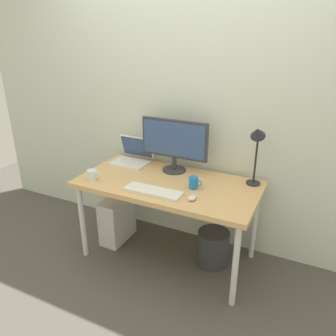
% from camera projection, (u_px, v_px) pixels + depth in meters
% --- Properties ---
extents(ground_plane, '(6.00, 6.00, 0.00)m').
position_uv_depth(ground_plane, '(168.00, 255.00, 2.91)').
color(ground_plane, '#4C4742').
extents(back_wall, '(4.40, 0.04, 2.60)m').
position_uv_depth(back_wall, '(190.00, 98.00, 2.76)').
color(back_wall, silver).
rests_on(back_wall, ground_plane).
extents(desk, '(1.43, 0.72, 0.71)m').
position_uv_depth(desk, '(168.00, 189.00, 2.66)').
color(desk, tan).
rests_on(desk, ground_plane).
extents(monitor, '(0.58, 0.20, 0.45)m').
position_uv_depth(monitor, '(174.00, 142.00, 2.75)').
color(monitor, '#333338').
rests_on(monitor, desk).
extents(laptop, '(0.32, 0.28, 0.22)m').
position_uv_depth(laptop, '(133.00, 156.00, 3.01)').
color(laptop, silver).
rests_on(laptop, desk).
extents(desk_lamp, '(0.11, 0.16, 0.49)m').
position_uv_depth(desk_lamp, '(257.00, 142.00, 2.44)').
color(desk_lamp, '#232328').
rests_on(desk_lamp, desk).
extents(keyboard, '(0.44, 0.14, 0.02)m').
position_uv_depth(keyboard, '(153.00, 191.00, 2.46)').
color(keyboard, silver).
rests_on(keyboard, desk).
extents(mouse, '(0.06, 0.09, 0.03)m').
position_uv_depth(mouse, '(192.00, 197.00, 2.36)').
color(mouse, silver).
rests_on(mouse, desk).
extents(coffee_mug, '(0.11, 0.07, 0.09)m').
position_uv_depth(coffee_mug, '(194.00, 183.00, 2.52)').
color(coffee_mug, '#1E72BF').
rests_on(coffee_mug, desk).
extents(glass_cup, '(0.11, 0.08, 0.08)m').
position_uv_depth(glass_cup, '(92.00, 175.00, 2.67)').
color(glass_cup, silver).
rests_on(glass_cup, desk).
extents(computer_tower, '(0.18, 0.36, 0.42)m').
position_uv_depth(computer_tower, '(117.00, 219.00, 3.07)').
color(computer_tower, silver).
rests_on(computer_tower, ground_plane).
extents(wastebasket, '(0.26, 0.26, 0.30)m').
position_uv_depth(wastebasket, '(213.00, 248.00, 2.77)').
color(wastebasket, '#333338').
rests_on(wastebasket, ground_plane).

